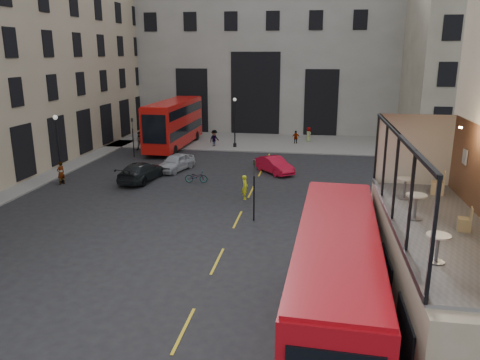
% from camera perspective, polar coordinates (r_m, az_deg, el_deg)
% --- Properties ---
extents(ground, '(140.00, 140.00, 0.00)m').
position_cam_1_polar(ground, '(17.81, -0.35, -18.42)').
color(ground, black).
rests_on(ground, ground).
extents(host_frontage, '(3.00, 11.00, 4.50)m').
position_cam_1_polar(host_frontage, '(16.96, 22.43, -12.71)').
color(host_frontage, tan).
rests_on(host_frontage, ground).
extents(cafe_floor, '(3.00, 10.00, 0.10)m').
position_cam_1_polar(cafe_floor, '(16.06, 23.25, -5.40)').
color(cafe_floor, slate).
rests_on(cafe_floor, host_frontage).
extents(gateway, '(35.00, 10.60, 18.00)m').
position_cam_1_polar(gateway, '(63.05, 2.52, 14.80)').
color(gateway, '#9F9C94').
rests_on(gateway, ground).
extents(pavement_far, '(40.00, 12.00, 0.12)m').
position_cam_1_polar(pavement_far, '(54.19, 0.09, 4.82)').
color(pavement_far, slate).
rests_on(pavement_far, ground).
extents(traffic_light_near, '(0.16, 0.20, 3.80)m').
position_cam_1_polar(traffic_light_near, '(27.85, 1.73, -0.27)').
color(traffic_light_near, black).
rests_on(traffic_light_near, ground).
extents(traffic_light_far, '(0.16, 0.20, 3.80)m').
position_cam_1_polar(traffic_light_far, '(46.66, -12.95, 5.68)').
color(traffic_light_far, black).
rests_on(traffic_light_far, ground).
extents(street_lamp_a, '(0.36, 0.36, 5.33)m').
position_cam_1_polar(street_lamp_a, '(38.72, -21.21, 3.07)').
color(street_lamp_a, black).
rests_on(street_lamp_a, ground).
extents(street_lamp_b, '(0.36, 0.36, 5.33)m').
position_cam_1_polar(street_lamp_b, '(49.91, -0.64, 6.63)').
color(street_lamp_b, black).
rests_on(street_lamp_b, ground).
extents(bus_near, '(3.06, 11.30, 4.47)m').
position_cam_1_polar(bus_near, '(16.08, 11.55, -12.34)').
color(bus_near, '#AB0B14').
rests_on(bus_near, ground).
extents(bus_far, '(3.00, 12.51, 4.98)m').
position_cam_1_polar(bus_far, '(50.59, -8.02, 7.07)').
color(bus_far, '#B8100C').
rests_on(bus_far, ground).
extents(car_a, '(2.87, 4.59, 1.46)m').
position_cam_1_polar(car_a, '(40.77, -7.85, 2.14)').
color(car_a, '#A2A4AA').
rests_on(car_a, ground).
extents(car_b, '(3.75, 4.18, 1.38)m').
position_cam_1_polar(car_b, '(39.72, 4.20, 1.84)').
color(car_b, '#B90B24').
rests_on(car_b, ground).
extents(car_c, '(2.69, 5.40, 1.51)m').
position_cam_1_polar(car_c, '(37.93, -11.93, 1.01)').
color(car_c, black).
rests_on(car_c, ground).
extents(bicycle, '(1.80, 0.77, 0.92)m').
position_cam_1_polar(bicycle, '(36.86, -5.35, 0.39)').
color(bicycle, gray).
rests_on(bicycle, ground).
extents(cyclist, '(0.51, 0.69, 1.71)m').
position_cam_1_polar(cyclist, '(32.44, 0.61, -0.89)').
color(cyclist, yellow).
rests_on(cyclist, ground).
extents(pedestrian_a, '(1.06, 0.88, 1.98)m').
position_cam_1_polar(pedestrian_a, '(49.85, -12.09, 4.65)').
color(pedestrian_a, gray).
rests_on(pedestrian_a, ground).
extents(pedestrian_b, '(1.27, 1.40, 1.88)m').
position_cam_1_polar(pedestrian_b, '(50.51, -3.14, 5.05)').
color(pedestrian_b, gray).
rests_on(pedestrian_b, ground).
extents(pedestrian_c, '(0.97, 0.55, 1.55)m').
position_cam_1_polar(pedestrian_c, '(52.41, 6.82, 5.15)').
color(pedestrian_c, gray).
rests_on(pedestrian_c, ground).
extents(pedestrian_d, '(0.85, 1.00, 1.74)m').
position_cam_1_polar(pedestrian_d, '(53.91, 8.34, 5.48)').
color(pedestrian_d, gray).
rests_on(pedestrian_d, ground).
extents(pedestrian_e, '(0.65, 0.77, 1.79)m').
position_cam_1_polar(pedestrian_e, '(38.69, -21.00, 0.80)').
color(pedestrian_e, gray).
rests_on(pedestrian_e, ground).
extents(cafe_table_near, '(0.62, 0.62, 0.77)m').
position_cam_1_polar(cafe_table_near, '(13.19, 22.96, -7.20)').
color(cafe_table_near, white).
rests_on(cafe_table_near, cafe_floor).
extents(cafe_table_mid, '(0.67, 0.67, 0.84)m').
position_cam_1_polar(cafe_table_mid, '(16.28, 20.65, -2.61)').
color(cafe_table_mid, silver).
rests_on(cafe_table_mid, cafe_floor).
extents(cafe_table_far, '(0.63, 0.63, 0.79)m').
position_cam_1_polar(cafe_table_far, '(18.41, 19.47, -0.60)').
color(cafe_table_far, beige).
rests_on(cafe_table_far, cafe_floor).
extents(cafe_chair_c, '(0.44, 0.44, 0.76)m').
position_cam_1_polar(cafe_chair_c, '(15.91, 25.70, -4.81)').
color(cafe_chair_c, tan).
rests_on(cafe_chair_c, cafe_floor).
extents(cafe_chair_d, '(0.54, 0.54, 0.92)m').
position_cam_1_polar(cafe_chair_d, '(19.53, 22.98, -0.80)').
color(cafe_chair_d, tan).
rests_on(cafe_chair_d, cafe_floor).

